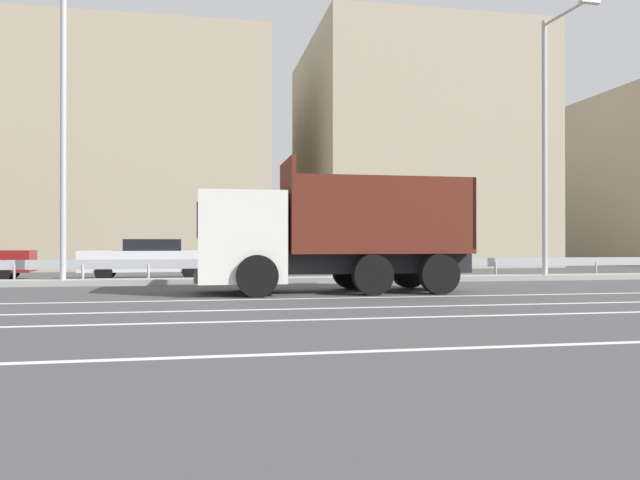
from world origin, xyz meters
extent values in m
plane|color=#424244|center=(0.00, 0.00, 0.00)|extent=(320.00, 320.00, 0.00)
cube|color=silver|center=(0.03, -3.07, 0.00)|extent=(61.75, 0.16, 0.01)
cube|color=silver|center=(0.03, -5.35, 0.00)|extent=(61.75, 0.16, 0.01)
cube|color=silver|center=(0.03, -7.16, 0.00)|extent=(61.75, 0.16, 0.01)
cube|color=silver|center=(0.03, -10.38, 0.00)|extent=(61.75, 0.16, 0.01)
cube|color=gray|center=(0.00, 2.99, 0.09)|extent=(33.96, 1.10, 0.18)
cube|color=#9EA0A5|center=(0.00, 4.05, 0.62)|extent=(61.75, 0.04, 0.32)
cylinder|color=#ADADB2|center=(-9.49, 4.05, 0.31)|extent=(0.09, 0.09, 0.62)
cylinder|color=#ADADB2|center=(-7.38, 4.05, 0.31)|extent=(0.09, 0.09, 0.62)
cylinder|color=#ADADB2|center=(-5.27, 4.05, 0.31)|extent=(0.09, 0.09, 0.62)
cylinder|color=#ADADB2|center=(-3.16, 4.05, 0.31)|extent=(0.09, 0.09, 0.62)
cylinder|color=#ADADB2|center=(-1.05, 4.05, 0.31)|extent=(0.09, 0.09, 0.62)
cylinder|color=#ADADB2|center=(1.05, 4.05, 0.31)|extent=(0.09, 0.09, 0.62)
cylinder|color=#ADADB2|center=(3.16, 4.05, 0.31)|extent=(0.09, 0.09, 0.62)
cylinder|color=#ADADB2|center=(5.27, 4.05, 0.31)|extent=(0.09, 0.09, 0.62)
cylinder|color=#ADADB2|center=(7.38, 4.05, 0.31)|extent=(0.09, 0.09, 0.62)
cylinder|color=#ADADB2|center=(9.49, 4.05, 0.31)|extent=(0.09, 0.09, 0.62)
cylinder|color=#ADADB2|center=(11.60, 4.05, 0.31)|extent=(0.09, 0.09, 0.62)
cube|color=silver|center=(-2.52, -1.26, 1.48)|extent=(2.19, 2.46, 2.33)
cube|color=black|center=(-3.63, -1.26, 1.89)|extent=(0.03, 2.11, 0.87)
cube|color=black|center=(-3.67, -1.26, 0.47)|extent=(0.10, 2.41, 0.24)
cube|color=black|center=(1.12, -1.27, 0.79)|extent=(5.11, 1.36, 0.53)
cube|color=#511E14|center=(1.12, -1.27, 1.11)|extent=(4.90, 2.36, 0.12)
cube|color=#511E14|center=(1.12, -2.40, 2.12)|extent=(4.90, 0.11, 1.89)
cube|color=#511E14|center=(1.12, -0.14, 2.12)|extent=(4.90, 0.11, 1.89)
cube|color=#511E14|center=(-1.28, -1.27, 2.35)|extent=(0.10, 2.36, 2.37)
cube|color=#511E14|center=(3.52, -1.27, 2.12)|extent=(0.10, 2.36, 1.89)
cylinder|color=black|center=(-2.20, -2.47, 0.52)|extent=(1.04, 0.32, 1.04)
cylinder|color=black|center=(-2.19, -0.06, 0.52)|extent=(1.04, 0.32, 1.04)
cylinder|color=black|center=(0.74, -2.47, 0.52)|extent=(1.04, 0.32, 1.04)
cylinder|color=black|center=(0.74, -0.07, 0.52)|extent=(1.04, 0.32, 1.04)
cylinder|color=black|center=(2.52, -2.47, 0.52)|extent=(1.04, 0.32, 1.04)
cylinder|color=black|center=(2.53, -0.07, 0.52)|extent=(1.04, 0.32, 1.04)
cylinder|color=white|center=(4.36, 2.99, 0.18)|extent=(0.16, 0.16, 0.36)
cylinder|color=black|center=(4.36, 2.99, 0.54)|extent=(0.16, 0.16, 0.36)
cylinder|color=white|center=(4.36, 2.99, 0.90)|extent=(0.16, 0.16, 0.36)
cylinder|color=black|center=(4.36, 2.99, 1.26)|extent=(0.16, 0.16, 0.36)
cylinder|color=white|center=(4.36, 2.99, 1.62)|extent=(0.16, 0.16, 0.36)
cylinder|color=#1E4CB2|center=(4.36, 2.99, 2.16)|extent=(0.72, 0.03, 0.72)
cylinder|color=white|center=(4.36, 2.99, 2.16)|extent=(0.78, 0.02, 0.78)
cylinder|color=#ADADB2|center=(-7.76, 2.84, 5.25)|extent=(0.18, 0.18, 10.49)
cylinder|color=#ADADB2|center=(8.71, 2.87, 4.70)|extent=(0.18, 0.18, 9.40)
cylinder|color=#ADADB2|center=(8.78, 1.63, 9.25)|extent=(0.23, 2.49, 0.10)
cube|color=silver|center=(8.84, 0.39, 9.17)|extent=(0.71, 0.24, 0.12)
cylinder|color=black|center=(-10.42, 7.09, 0.30)|extent=(0.61, 0.25, 0.60)
cylinder|color=black|center=(-10.28, 5.46, 0.30)|extent=(0.61, 0.25, 0.60)
cube|color=silver|center=(-5.42, 6.02, 0.68)|extent=(4.89, 2.18, 0.75)
cube|color=black|center=(-5.28, 6.03, 1.27)|extent=(2.10, 1.80, 0.42)
cylinder|color=black|center=(-6.86, 5.03, 0.30)|extent=(0.61, 0.23, 0.60)
cylinder|color=black|center=(-6.95, 6.86, 0.30)|extent=(0.61, 0.23, 0.60)
cylinder|color=black|center=(-3.89, 5.19, 0.30)|extent=(0.61, 0.23, 0.60)
cylinder|color=black|center=(-3.98, 7.02, 0.30)|extent=(0.61, 0.23, 0.60)
cube|color=tan|center=(-10.85, 20.32, 6.11)|extent=(21.53, 15.34, 12.22)
cube|color=tan|center=(9.50, 19.94, 6.84)|extent=(12.93, 13.96, 13.68)
cube|color=silver|center=(-1.37, 32.43, 4.40)|extent=(3.60, 3.60, 8.80)
sphere|color=gold|center=(-1.37, 32.43, 10.10)|extent=(3.24, 3.24, 3.24)
cone|color=gold|center=(-1.37, 32.43, 11.99)|extent=(0.30, 0.30, 1.20)
camera|label=1|loc=(-3.59, -17.73, 1.31)|focal=35.00mm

